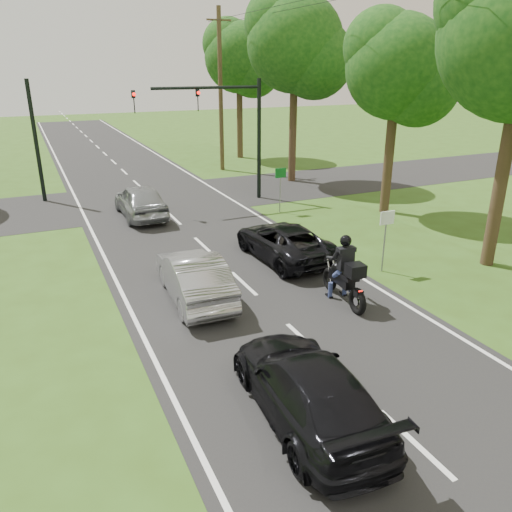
# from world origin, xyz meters

# --- Properties ---
(ground) EXTENTS (140.00, 140.00, 0.00)m
(ground) POSITION_xyz_m (0.00, 0.00, 0.00)
(ground) COLOR #314E16
(ground) RESTS_ON ground
(road) EXTENTS (8.00, 100.00, 0.01)m
(road) POSITION_xyz_m (0.00, 10.00, 0.01)
(road) COLOR black
(road) RESTS_ON ground
(cross_road) EXTENTS (60.00, 7.00, 0.01)m
(cross_road) POSITION_xyz_m (0.00, 16.00, 0.01)
(cross_road) COLOR black
(cross_road) RESTS_ON ground
(motorcycle_rider) EXTENTS (0.71, 2.43, 2.09)m
(motorcycle_rider) POSITION_xyz_m (2.16, 1.53, 0.82)
(motorcycle_rider) COLOR black
(motorcycle_rider) RESTS_ON ground
(dark_suv) EXTENTS (2.32, 4.71, 1.29)m
(dark_suv) POSITION_xyz_m (2.22, 5.48, 0.66)
(dark_suv) COLOR black
(dark_suv) RESTS_ON road
(silver_sedan) EXTENTS (1.74, 4.37, 1.41)m
(silver_sedan) POSITION_xyz_m (-1.77, 3.60, 0.72)
(silver_sedan) COLOR #A4A4A8
(silver_sedan) RESTS_ON road
(silver_suv) EXTENTS (1.84, 4.50, 1.53)m
(silver_suv) POSITION_xyz_m (-1.29, 12.97, 0.78)
(silver_suv) COLOR gray
(silver_suv) RESTS_ON road
(dark_car_behind) EXTENTS (2.22, 4.76, 1.34)m
(dark_car_behind) POSITION_xyz_m (-1.45, -2.50, 0.68)
(dark_car_behind) COLOR black
(dark_car_behind) RESTS_ON road
(traffic_signal) EXTENTS (6.38, 0.44, 6.00)m
(traffic_signal) POSITION_xyz_m (3.34, 14.00, 4.14)
(traffic_signal) COLOR black
(traffic_signal) RESTS_ON ground
(signal_pole_far) EXTENTS (0.20, 0.20, 6.00)m
(signal_pole_far) POSITION_xyz_m (-5.20, 18.00, 3.00)
(signal_pole_far) COLOR black
(signal_pole_far) RESTS_ON ground
(utility_pole_far) EXTENTS (1.60, 0.28, 10.00)m
(utility_pole_far) POSITION_xyz_m (6.20, 22.00, 5.08)
(utility_pole_far) COLOR #4E3C23
(utility_pole_far) RESTS_ON ground
(sign_white) EXTENTS (0.55, 0.07, 2.12)m
(sign_white) POSITION_xyz_m (4.70, 2.98, 1.60)
(sign_white) COLOR slate
(sign_white) RESTS_ON ground
(sign_green) EXTENTS (0.55, 0.07, 2.12)m
(sign_green) POSITION_xyz_m (4.90, 10.98, 1.60)
(sign_green) COLOR slate
(sign_green) RESTS_ON ground
(tree_row_c) EXTENTS (4.80, 4.65, 8.76)m
(tree_row_c) POSITION_xyz_m (9.75, 8.80, 6.23)
(tree_row_c) COLOR #332316
(tree_row_c) RESTS_ON ground
(tree_row_d) EXTENTS (5.76, 5.58, 10.45)m
(tree_row_d) POSITION_xyz_m (9.10, 16.76, 7.43)
(tree_row_d) COLOR #332316
(tree_row_d) RESTS_ON ground
(tree_row_e) EXTENTS (5.28, 5.12, 9.61)m
(tree_row_e) POSITION_xyz_m (9.48, 25.78, 6.83)
(tree_row_e) COLOR #332316
(tree_row_e) RESTS_ON ground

